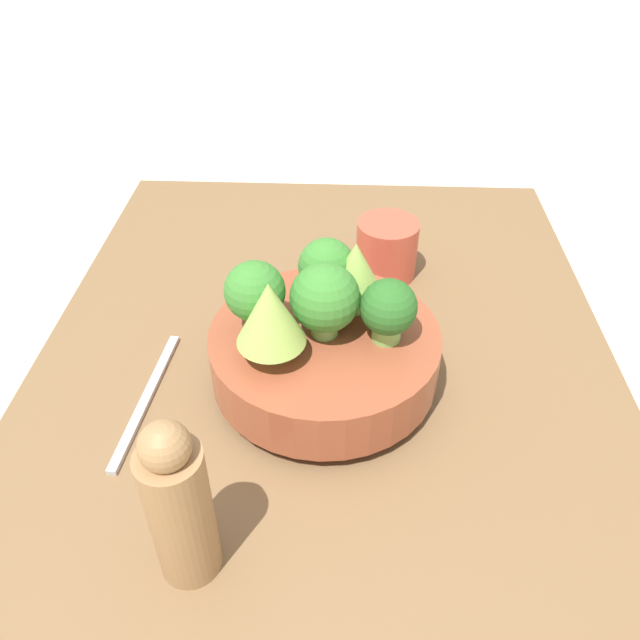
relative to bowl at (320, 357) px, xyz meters
The scene contains 12 objects.
ground_plane 0.09m from the bowl, 127.49° to the left, with size 6.00×6.00×0.00m, color beige.
table 0.06m from the bowl, 127.49° to the left, with size 0.94×0.67×0.05m.
bowl is the anchor object (origin of this frame).
broccoli_floret_front 0.10m from the bowl, 90.26° to the right, with size 0.06×0.06×0.08m.
broccoli_floret_center 0.07m from the bowl, 90.00° to the right, with size 0.07×0.07×0.08m.
broccoli_floret_left 0.09m from the bowl, behind, with size 0.06×0.06×0.08m.
broccoli_floret_back 0.10m from the bowl, 88.29° to the left, with size 0.06×0.06×0.07m.
romanesco_piece_far 0.10m from the bowl, 140.94° to the left, with size 0.06×0.06×0.08m.
romanesco_piece_near 0.10m from the bowl, 52.44° to the right, with size 0.07×0.07×0.09m.
cup 0.23m from the bowl, 159.96° to the left, with size 0.08×0.08×0.08m.
pepper_mill 0.24m from the bowl, 24.48° to the right, with size 0.05×0.05×0.17m.
fork 0.19m from the bowl, 79.91° to the right, with size 0.20×0.03×0.01m.
Camera 1 is at (0.49, 0.02, 0.53)m, focal length 35.00 mm.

